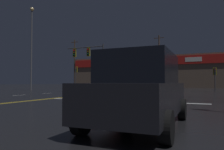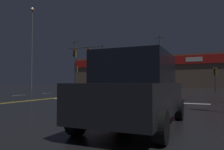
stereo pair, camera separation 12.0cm
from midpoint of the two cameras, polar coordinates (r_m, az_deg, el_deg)
The scene contains 9 objects.
ground_plane at distance 22.32m, azimuth -3.46°, elevation -4.88°, with size 200.00×200.00×0.00m, color black.
road_markings at distance 20.57m, azimuth -2.72°, elevation -5.12°, with size 15.65×60.00×0.01m.
traffic_signal_median at distance 24.98m, azimuth -6.46°, elevation 4.91°, with size 4.72×0.36×5.40m.
traffic_signal_corner_northwest at distance 37.95m, azimuth -9.48°, elevation 0.64°, with size 0.42×0.36×3.87m.
traffic_signal_corner_northeast at distance 31.01m, azimuth 25.19°, elevation 0.26°, with size 0.42×0.36×3.06m.
streetlight_near_left at distance 34.44m, azimuth -20.35°, elevation 8.83°, with size 0.56×0.56×12.20m.
parked_car at distance 5.74m, azimuth 6.83°, elevation -3.81°, with size 2.07×4.33×1.88m.
building_backdrop at distance 53.05m, azimuth 12.75°, elevation 0.67°, with size 42.47×10.23×7.05m.
utility_pole_row at distance 49.19m, azimuth 11.94°, elevation 3.91°, with size 46.80×0.26×12.29m.
Camera 1 is at (10.19, -19.82, 1.13)m, focal length 35.00 mm.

